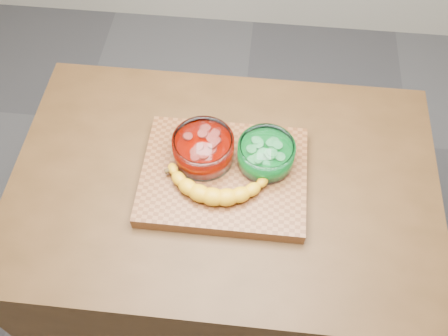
# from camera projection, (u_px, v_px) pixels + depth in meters

# --- Properties ---
(ground) EXTENTS (3.50, 3.50, 0.00)m
(ground) POSITION_uv_depth(u_px,v_px,m) (224.00, 292.00, 2.14)
(ground) COLOR #525256
(ground) RESTS_ON ground
(counter) EXTENTS (1.20, 0.80, 0.90)m
(counter) POSITION_uv_depth(u_px,v_px,m) (224.00, 248.00, 1.77)
(counter) COLOR #472C15
(counter) RESTS_ON ground
(cutting_board) EXTENTS (0.45, 0.35, 0.04)m
(cutting_board) POSITION_uv_depth(u_px,v_px,m) (224.00, 176.00, 1.38)
(cutting_board) COLOR brown
(cutting_board) RESTS_ON counter
(bowl_red) EXTENTS (0.17, 0.17, 0.08)m
(bowl_red) POSITION_uv_depth(u_px,v_px,m) (203.00, 149.00, 1.36)
(bowl_red) COLOR white
(bowl_red) RESTS_ON cutting_board
(bowl_green) EXTENTS (0.15, 0.15, 0.07)m
(bowl_green) POSITION_uv_depth(u_px,v_px,m) (266.00, 154.00, 1.35)
(bowl_green) COLOR white
(bowl_green) RESTS_ON cutting_board
(banana) EXTENTS (0.31, 0.14, 0.04)m
(banana) POSITION_uv_depth(u_px,v_px,m) (216.00, 185.00, 1.31)
(banana) COLOR #CF9512
(banana) RESTS_ON cutting_board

